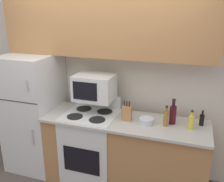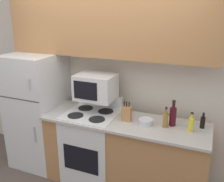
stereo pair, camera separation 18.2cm
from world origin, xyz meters
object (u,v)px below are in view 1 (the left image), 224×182
Objects in this scene: bottle_wine_red at (173,114)px; bottle_cooking_spray at (191,122)px; bottle_vinegar at (166,118)px; bottle_soy_sauce at (202,119)px; knife_block at (127,113)px; refrigerator at (34,112)px; stove at (91,146)px; microwave at (95,87)px; bowl at (146,121)px.

bottle_wine_red is 0.22m from bottle_cooking_spray.
bottle_vinegar is 1.33× the size of bottle_soy_sauce.
knife_block is at bearing -170.46° from bottle_soy_sauce.
bottle_vinegar is at bearing -2.30° from refrigerator.
bottle_vinegar is 0.41m from bottle_soy_sauce.
stove is at bearing -179.85° from bottle_cooking_spray.
bottle_vinegar is (0.90, -0.11, -0.24)m from microwave.
bottle_cooking_spray is (2.07, -0.07, 0.20)m from refrigerator.
stove is 2.26× the size of microwave.
bottle_soy_sauce is at bearing 1.54° from microwave.
bottle_soy_sauce is at bearing 9.54° from knife_block.
bottle_vinegar is at bearing -0.18° from stove.
bowl is 0.62m from bottle_soy_sauce.
bottle_soy_sauce is at bearing 50.31° from bottle_cooking_spray.
refrigerator is 2.08m from bottle_cooking_spray.
refrigerator is 6.65× the size of knife_block.
bottle_cooking_spray is at bearing -4.88° from microwave.
bottle_soy_sauce is at bearing 6.02° from stove.
bottle_vinegar is 1.09× the size of bottle_cooking_spray.
bottle_wine_red is at bearing 4.36° from stove.
bottle_wine_red is (0.07, 0.08, 0.02)m from bottle_vinegar.
bottle_wine_red is (0.97, -0.03, -0.22)m from microwave.
bottle_vinegar reaches higher than bowl.
bottle_wine_red reaches higher than bottle_soy_sauce.
microwave is 0.94m from bottle_vinegar.
bottle_vinegar is (0.45, -0.00, 0.00)m from knife_block.
bottle_wine_red is (0.28, 0.10, 0.08)m from bowl.
refrigerator is at bearing -177.83° from microwave.
bowl is (0.69, -0.13, -0.30)m from microwave.
refrigerator is 1.00m from microwave.
bottle_soy_sauce is (0.11, 0.13, -0.02)m from bottle_cooking_spray.
bottle_soy_sauce is (1.29, 0.03, -0.26)m from microwave.
stove is 4.52× the size of bottle_vinegar.
microwave is 2.66× the size of bottle_soy_sauce.
bottle_soy_sauce reaches higher than bowl.
bottle_wine_red is at bearing -1.66° from microwave.
knife_block is 0.24m from bowl.
refrigerator is 8.92× the size of bottle_soy_sauce.
bottle_vinegar is 0.27m from bottle_cooking_spray.
microwave is at bearing 173.28° from bottle_vinegar.
stove is 1.14m from bottle_wine_red.
bowl is at bearing -10.43° from microwave.
knife_block is 1.10× the size of bottle_cooking_spray.
microwave is at bearing 178.34° from bottle_wine_red.
refrigerator reaches higher than stove.
bottle_cooking_spray is at bearing 3.05° from bowl.
stove is 6.02× the size of bottle_soy_sauce.
refrigerator is 3.35× the size of microwave.
knife_block is 0.73m from bottle_cooking_spray.
refrigerator is 5.35× the size of bottle_wine_red.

